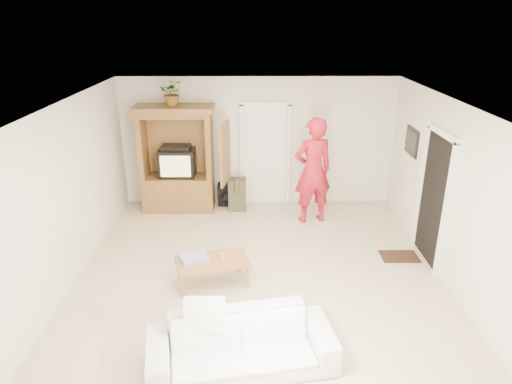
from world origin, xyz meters
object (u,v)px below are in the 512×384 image
armoire (179,166)px  man (313,171)px  coffee_table (212,263)px  sofa (241,344)px

armoire → man: 2.66m
man → coffee_table: 2.86m
coffee_table → sofa: bearing=-90.2°
armoire → sofa: 4.77m
man → sofa: man is taller
man → coffee_table: (-1.70, -2.20, -0.67)m
sofa → coffee_table: bearing=94.8°
sofa → armoire: bearing=96.2°
sofa → coffee_table: size_ratio=1.77×
sofa → coffee_table: (-0.46, 1.70, 0.04)m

